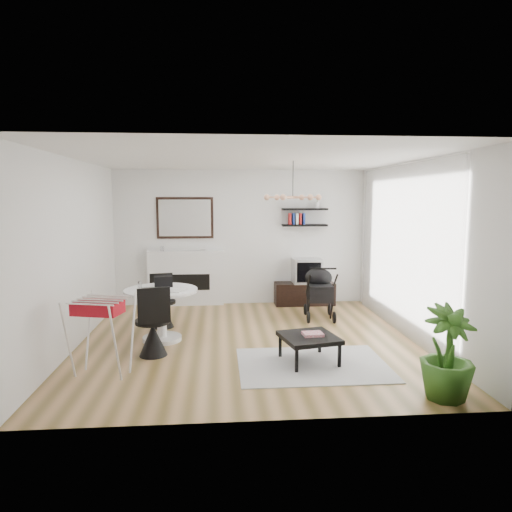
{
  "coord_description": "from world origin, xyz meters",
  "views": [
    {
      "loc": [
        -0.43,
        -6.65,
        2.14
      ],
      "look_at": [
        0.14,
        0.4,
        1.24
      ],
      "focal_mm": 32.0,
      "sensor_mm": 36.0,
      "label": 1
    }
  ],
  "objects": [
    {
      "name": "chair_far",
      "position": [
        -1.37,
        0.86,
        0.28
      ],
      "size": [
        0.44,
        0.46,
        0.88
      ],
      "rotation": [
        0.0,
        0.0,
        0.23
      ],
      "color": "black",
      "rests_on": "floor"
    },
    {
      "name": "drying_rack",
      "position": [
        -1.86,
        -1.19,
        0.5
      ],
      "size": [
        0.76,
        0.73,
        0.95
      ],
      "rotation": [
        0.0,
        0.0,
        -0.25
      ],
      "color": "white",
      "rests_on": "floor"
    },
    {
      "name": "tv_console",
      "position": [
        1.28,
        2.28,
        0.22
      ],
      "size": [
        1.2,
        0.42,
        0.45
      ],
      "primitive_type": "cube",
      "color": "black",
      "rests_on": "floor"
    },
    {
      "name": "stroller",
      "position": [
        1.35,
        1.24,
        0.43
      ],
      "size": [
        0.57,
        0.84,
        0.99
      ],
      "rotation": [
        0.0,
        0.0,
        -0.09
      ],
      "color": "black",
      "rests_on": "floor"
    },
    {
      "name": "rug",
      "position": [
        0.76,
        -1.07,
        0.01
      ],
      "size": [
        1.91,
        1.38,
        0.01
      ],
      "primitive_type": "cube",
      "color": "#ABABAB",
      "rests_on": "floor"
    },
    {
      "name": "wall_left",
      "position": [
        -2.5,
        0.0,
        1.35
      ],
      "size": [
        0.0,
        5.0,
        5.0
      ],
      "primitive_type": "plane",
      "rotation": [
        1.57,
        0.0,
        1.57
      ],
      "color": "white",
      "rests_on": "floor"
    },
    {
      "name": "black_bag",
      "position": [
        -1.29,
        0.32,
        0.87
      ],
      "size": [
        0.29,
        0.2,
        0.16
      ],
      "primitive_type": "cube",
      "rotation": [
        0.0,
        0.0,
        0.16
      ],
      "color": "black",
      "rests_on": "dining_table"
    },
    {
      "name": "potted_plant",
      "position": [
        1.97,
        -2.16,
        0.51
      ],
      "size": [
        0.68,
        0.68,
        1.01
      ],
      "primitive_type": "imported",
      "rotation": [
        0.0,
        0.0,
        0.23
      ],
      "color": "#2E5E1B",
      "rests_on": "floor"
    },
    {
      "name": "shelf_upper",
      "position": [
        1.28,
        2.37,
        1.92
      ],
      "size": [
        0.9,
        0.25,
        0.04
      ],
      "primitive_type": "cube",
      "color": "black",
      "rests_on": "wall_back"
    },
    {
      "name": "fireplace",
      "position": [
        -1.1,
        2.42,
        0.69
      ],
      "size": [
        1.5,
        0.17,
        2.16
      ],
      "color": "white",
      "rests_on": "floor"
    },
    {
      "name": "wall_right",
      "position": [
        2.5,
        0.0,
        1.35
      ],
      "size": [
        0.0,
        5.0,
        5.0
      ],
      "primitive_type": "plane",
      "rotation": [
        1.57,
        0.0,
        -1.57
      ],
      "color": "white",
      "rests_on": "floor"
    },
    {
      "name": "magazines",
      "position": [
        0.77,
        -0.97,
        0.38
      ],
      "size": [
        0.27,
        0.22,
        0.04
      ],
      "primitive_type": "cube",
      "rotation": [
        0.0,
        0.0,
        0.09
      ],
      "color": "#C03049",
      "rests_on": "coffee_table"
    },
    {
      "name": "chair_near",
      "position": [
        -1.34,
        -0.55,
        0.31
      ],
      "size": [
        0.5,
        0.51,
        0.98
      ],
      "rotation": [
        0.0,
        0.0,
        3.41
      ],
      "color": "black",
      "rests_on": "floor"
    },
    {
      "name": "pendant_lamp",
      "position": [
        0.7,
        0.3,
        2.15
      ],
      "size": [
        0.9,
        0.9,
        0.1
      ],
      "primitive_type": null,
      "color": "tan",
      "rests_on": "ceiling"
    },
    {
      "name": "crt_tv",
      "position": [
        1.32,
        2.28,
        0.69
      ],
      "size": [
        0.56,
        0.49,
        0.49
      ],
      "color": "#B9BABC",
      "rests_on": "tv_console"
    },
    {
      "name": "coffee_table",
      "position": [
        0.73,
        -0.97,
        0.32
      ],
      "size": [
        0.81,
        0.81,
        0.35
      ],
      "rotation": [
        0.0,
        0.0,
        0.22
      ],
      "color": "black",
      "rests_on": "rug"
    },
    {
      "name": "sheer_curtain",
      "position": [
        2.4,
        0.2,
        1.35
      ],
      "size": [
        0.04,
        3.6,
        2.6
      ],
      "primitive_type": "cube",
      "color": "white",
      "rests_on": "wall_right"
    },
    {
      "name": "laptop",
      "position": [
        -1.4,
        0.04,
        0.8
      ],
      "size": [
        0.38,
        0.28,
        0.03
      ],
      "primitive_type": "imported",
      "rotation": [
        0.0,
        0.0,
        0.16
      ],
      "color": "black",
      "rests_on": "dining_table"
    },
    {
      "name": "floor",
      "position": [
        0.0,
        0.0,
        0.0
      ],
      "size": [
        5.0,
        5.0,
        0.0
      ],
      "primitive_type": "plane",
      "color": "brown",
      "rests_on": "ground"
    },
    {
      "name": "shelf_lower",
      "position": [
        1.28,
        2.37,
        1.6
      ],
      "size": [
        0.9,
        0.25,
        0.04
      ],
      "primitive_type": "cube",
      "color": "black",
      "rests_on": "wall_back"
    },
    {
      "name": "newspaper",
      "position": [
        -1.12,
        0.0,
        0.8
      ],
      "size": [
        0.43,
        0.39,
        0.01
      ],
      "primitive_type": "cube",
      "rotation": [
        0.0,
        0.0,
        -0.34
      ],
      "color": "white",
      "rests_on": "dining_table"
    },
    {
      "name": "drinking_glass",
      "position": [
        -1.64,
        0.26,
        0.84
      ],
      "size": [
        0.06,
        0.06,
        0.1
      ],
      "primitive_type": "cylinder",
      "color": "white",
      "rests_on": "dining_table"
    },
    {
      "name": "ceiling",
      "position": [
        0.0,
        0.0,
        2.7
      ],
      "size": [
        5.0,
        5.0,
        0.0
      ],
      "primitive_type": "plane",
      "color": "white",
      "rests_on": "wall_back"
    },
    {
      "name": "wall_back",
      "position": [
        0.0,
        2.5,
        1.35
      ],
      "size": [
        5.0,
        0.0,
        5.0
      ],
      "primitive_type": "plane",
      "rotation": [
        1.57,
        0.0,
        0.0
      ],
      "color": "white",
      "rests_on": "floor"
    },
    {
      "name": "dining_table",
      "position": [
        -1.3,
        0.13,
        0.52
      ],
      "size": [
        1.08,
        1.08,
        0.79
      ],
      "color": "white",
      "rests_on": "floor"
    }
  ]
}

